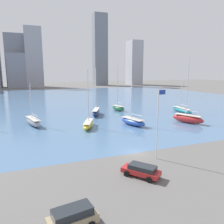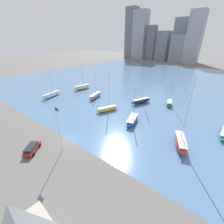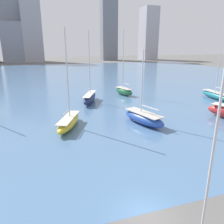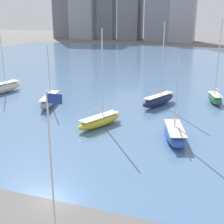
{
  "view_description": "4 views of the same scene",
  "coord_description": "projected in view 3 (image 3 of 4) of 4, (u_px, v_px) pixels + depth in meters",
  "views": [
    {
      "loc": [
        -16.28,
        -31.36,
        13.75
      ],
      "look_at": [
        0.65,
        12.61,
        4.84
      ],
      "focal_mm": 35.0,
      "sensor_mm": 36.0,
      "label": 1
    },
    {
      "loc": [
        27.8,
        -17.91,
        23.07
      ],
      "look_at": [
        4.07,
        12.85,
        4.19
      ],
      "focal_mm": 24.0,
      "sensor_mm": 36.0,
      "label": 2
    },
    {
      "loc": [
        -6.19,
        -11.62,
        11.65
      ],
      "look_at": [
        3.04,
        17.22,
        2.46
      ],
      "focal_mm": 35.0,
      "sensor_mm": 36.0,
      "label": 3
    },
    {
      "loc": [
        13.0,
        -21.27,
        16.1
      ],
      "look_at": [
        0.92,
        13.47,
        4.39
      ],
      "focal_mm": 50.0,
      "sensor_mm": 36.0,
      "label": 4
    }
  ],
  "objects": [
    {
      "name": "sailboat_teal",
      "position": [
        217.0,
        95.0,
        49.5
      ],
      "size": [
        2.86,
        10.41,
        10.16
      ],
      "rotation": [
        0.0,
        0.0,
        -0.07
      ],
      "color": "#1E757F",
      "rests_on": "harbor_water"
    },
    {
      "name": "ground_plane",
      "position": [
        145.0,
        214.0,
        15.78
      ],
      "size": [
        500.0,
        500.0,
        0.0
      ],
      "primitive_type": "plane",
      "color": "#605E5B"
    },
    {
      "name": "sailboat_green",
      "position": [
        124.0,
        91.0,
        53.73
      ],
      "size": [
        3.69,
        6.39,
        15.3
      ],
      "rotation": [
        0.0,
        0.0,
        0.3
      ],
      "color": "#236B3D",
      "rests_on": "harbor_water"
    },
    {
      "name": "distant_city_skyline",
      "position": [
        16.0,
        28.0,
        158.59
      ],
      "size": [
        183.1,
        21.5,
        65.58
      ],
      "color": "slate",
      "rests_on": "ground_plane"
    },
    {
      "name": "sailboat_blue",
      "position": [
        143.0,
        118.0,
        33.89
      ],
      "size": [
        4.84,
        8.78,
        11.12
      ],
      "rotation": [
        0.0,
        0.0,
        0.28
      ],
      "color": "#284CA8",
      "rests_on": "harbor_water"
    },
    {
      "name": "sailboat_yellow",
      "position": [
        69.0,
        122.0,
        32.2
      ],
      "size": [
        5.24,
        8.57,
        14.08
      ],
      "rotation": [
        0.0,
        0.0,
        -0.42
      ],
      "color": "yellow",
      "rests_on": "harbor_water"
    },
    {
      "name": "flag_pole",
      "position": [
        213.0,
        156.0,
        11.6
      ],
      "size": [
        1.24,
        0.14,
        11.07
      ],
      "color": "silver",
      "rests_on": "ground_plane"
    },
    {
      "name": "harbor_water",
      "position": [
        60.0,
        79.0,
        79.57
      ],
      "size": [
        180.0,
        140.0,
        0.0
      ],
      "color": "#4C7099",
      "rests_on": "ground_plane"
    },
    {
      "name": "sailboat_navy",
      "position": [
        90.0,
        98.0,
        46.43
      ],
      "size": [
        5.33,
        9.11,
        14.68
      ],
      "rotation": [
        0.0,
        0.0,
        -0.42
      ],
      "color": "#19234C",
      "rests_on": "harbor_water"
    }
  ]
}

